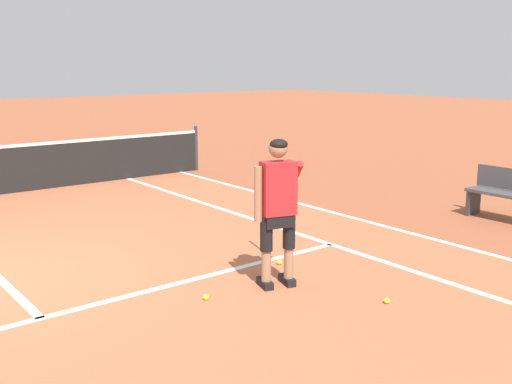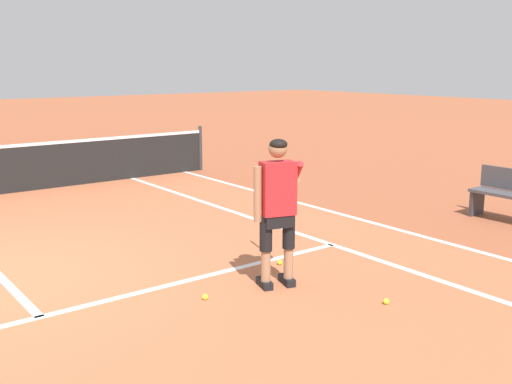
{
  "view_description": "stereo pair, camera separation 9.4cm",
  "coord_description": "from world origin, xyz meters",
  "views": [
    {
      "loc": [
        -1.76,
        -7.18,
        2.5
      ],
      "look_at": [
        2.46,
        -1.81,
        1.05
      ],
      "focal_mm": 41.94,
      "sensor_mm": 36.0,
      "label": 1
    },
    {
      "loc": [
        -1.68,
        -7.24,
        2.5
      ],
      "look_at": [
        2.46,
        -1.81,
        1.05
      ],
      "focal_mm": 41.94,
      "sensor_mm": 36.0,
      "label": 2
    }
  ],
  "objects": [
    {
      "name": "ground_plane",
      "position": [
        0.0,
        0.0,
        0.0
      ],
      "size": [
        80.0,
        80.0,
        0.0
      ],
      "primitive_type": "plane",
      "color": "#9E5133"
    },
    {
      "name": "line_singles_right",
      "position": [
        4.12,
        -0.48,
        0.0
      ],
      "size": [
        0.1,
        10.93,
        0.01
      ],
      "primitive_type": "cube",
      "color": "white",
      "rests_on": "ground"
    },
    {
      "name": "tennis_ball_near_feet",
      "position": [
        3.05,
        -3.32,
        0.03
      ],
      "size": [
        0.07,
        0.07,
        0.07
      ],
      "primitive_type": "sphere",
      "color": "#CCE02D",
      "rests_on": "ground"
    },
    {
      "name": "line_doubles_right",
      "position": [
        5.49,
        -0.48,
        0.0
      ],
      "size": [
        0.1,
        10.93,
        0.01
      ],
      "primitive_type": "cube",
      "color": "white",
      "rests_on": "ground"
    },
    {
      "name": "line_service",
      "position": [
        0.0,
        -1.42,
        0.0
      ],
      "size": [
        8.23,
        0.1,
        0.01
      ],
      "primitive_type": "cube",
      "color": "white",
      "rests_on": "ground"
    },
    {
      "name": "court_inner_surface",
      "position": [
        0.0,
        -0.48,
        0.0
      ],
      "size": [
        10.98,
        11.33,
        0.0
      ],
      "primitive_type": "cube",
      "color": "#B2603D",
      "rests_on": "ground"
    },
    {
      "name": "tennis_ball_mid_court",
      "position": [
        1.58,
        -2.04,
        0.03
      ],
      "size": [
        0.07,
        0.07,
        0.07
      ],
      "primitive_type": "sphere",
      "color": "#CCE02D",
      "rests_on": "ground"
    },
    {
      "name": "tennis_ball_by_baseline",
      "position": [
        2.97,
        -1.64,
        0.03
      ],
      "size": [
        0.07,
        0.07,
        0.07
      ],
      "primitive_type": "sphere",
      "color": "#CCE02D",
      "rests_on": "ground"
    },
    {
      "name": "tennis_player",
      "position": [
        2.47,
        -2.18,
        0.99
      ],
      "size": [
        0.88,
        1.03,
        1.71
      ],
      "color": "black",
      "rests_on": "ground"
    }
  ]
}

